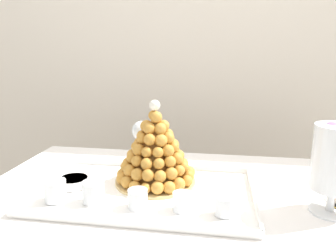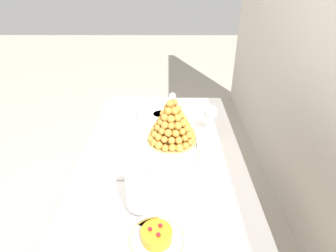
{
  "view_description": "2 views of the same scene",
  "coord_description": "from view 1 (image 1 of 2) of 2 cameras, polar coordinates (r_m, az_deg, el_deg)",
  "views": [
    {
      "loc": [
        0.08,
        -0.88,
        1.2
      ],
      "look_at": [
        -0.07,
        0.06,
        0.98
      ],
      "focal_mm": 33.83,
      "sensor_mm": 36.0,
      "label": 1
    },
    {
      "loc": [
        1.12,
        0.03,
        1.6
      ],
      "look_at": [
        -0.07,
        0.03,
        0.9
      ],
      "focal_mm": 30.39,
      "sensor_mm": 36.0,
      "label": 2
    }
  ],
  "objects": [
    {
      "name": "backdrop_wall",
      "position": [
        1.8,
        6.56,
        14.92
      ],
      "size": [
        4.8,
        0.1,
        2.5
      ],
      "primitive_type": "cube",
      "color": "silver",
      "rests_on": "ground_plane"
    },
    {
      "name": "buffet_table",
      "position": [
        1.04,
        3.23,
        -18.39
      ],
      "size": [
        1.29,
        0.78,
        0.78
      ],
      "color": "brown",
      "rests_on": "ground_plane"
    },
    {
      "name": "serving_tray",
      "position": [
        0.98,
        -4.09,
        -11.7
      ],
      "size": [
        0.64,
        0.4,
        0.02
      ],
      "color": "white",
      "rests_on": "buffet_table"
    },
    {
      "name": "croquembouche",
      "position": [
        1.0,
        -2.33,
        -4.59
      ],
      "size": [
        0.26,
        0.26,
        0.27
      ],
      "color": "tan",
      "rests_on": "serving_tray"
    },
    {
      "name": "dessert_cup_left",
      "position": [
        0.96,
        -19.62,
        -11.03
      ],
      "size": [
        0.06,
        0.06,
        0.06
      ],
      "color": "silver",
      "rests_on": "serving_tray"
    },
    {
      "name": "dessert_cup_mid_left",
      "position": [
        0.92,
        -13.26,
        -11.58
      ],
      "size": [
        0.06,
        0.06,
        0.06
      ],
      "color": "silver",
      "rests_on": "serving_tray"
    },
    {
      "name": "dessert_cup_centre",
      "position": [
        0.87,
        -5.45,
        -13.04
      ],
      "size": [
        0.05,
        0.05,
        0.05
      ],
      "color": "silver",
      "rests_on": "serving_tray"
    },
    {
      "name": "dessert_cup_mid_right",
      "position": [
        0.86,
        2.32,
        -13.58
      ],
      "size": [
        0.05,
        0.05,
        0.05
      ],
      "color": "silver",
      "rests_on": "serving_tray"
    },
    {
      "name": "dessert_cup_right",
      "position": [
        0.85,
        10.09,
        -14.04
      ],
      "size": [
        0.05,
        0.05,
        0.05
      ],
      "color": "silver",
      "rests_on": "serving_tray"
    },
    {
      "name": "creme_brulee_ramekin",
      "position": [
        1.05,
        -16.66,
        -9.51
      ],
      "size": [
        0.1,
        0.1,
        0.02
      ],
      "color": "white",
      "rests_on": "serving_tray"
    },
    {
      "name": "macaron_goblet",
      "position": [
        0.92,
        28.05,
        -5.32
      ],
      "size": [
        0.12,
        0.12,
        0.25
      ],
      "color": "white",
      "rests_on": "buffet_table"
    },
    {
      "name": "wine_glass",
      "position": [
        1.2,
        -4.75,
        -1.07
      ],
      "size": [
        0.08,
        0.08,
        0.16
      ],
      "color": "silver",
      "rests_on": "buffet_table"
    }
  ]
}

